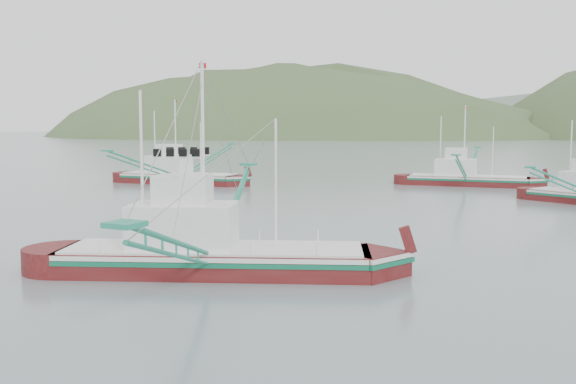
% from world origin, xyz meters
% --- Properties ---
extents(ground, '(1200.00, 1200.00, 0.00)m').
position_xyz_m(ground, '(0.00, 0.00, 0.00)').
color(ground, slate).
rests_on(ground, ground).
extents(main_boat, '(15.34, 25.89, 10.97)m').
position_xyz_m(main_boat, '(-0.03, -2.26, 2.24)').
color(main_boat, '#4C0C0D').
rests_on(main_boat, ground).
extents(bg_boat_left, '(15.42, 27.51, 11.14)m').
position_xyz_m(bg_boat_left, '(-30.37, 36.65, 1.53)').
color(bg_boat_left, '#4C0C0D').
rests_on(bg_boat_left, ground).
extents(bg_boat_far, '(14.28, 25.30, 10.26)m').
position_xyz_m(bg_boat_far, '(2.01, 49.86, 1.43)').
color(bg_boat_far, '#4C0C0D').
rests_on(bg_boat_far, ground).
extents(headland_left, '(448.00, 308.00, 210.00)m').
position_xyz_m(headland_left, '(-180.00, 360.00, 0.00)').
color(headland_left, '#3A5129').
rests_on(headland_left, ground).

